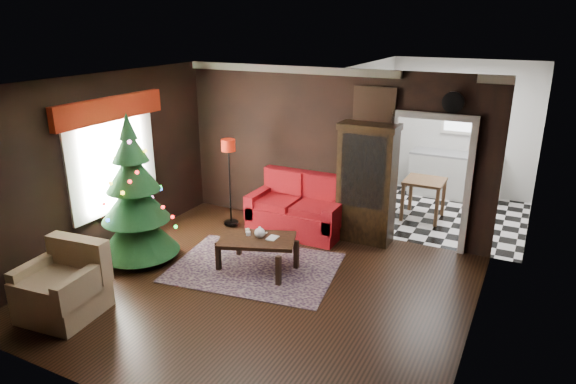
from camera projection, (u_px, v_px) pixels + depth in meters
The scene contains 26 objects.
floor at pixel (259, 289), 7.03m from camera, with size 5.50×5.50×0.00m, color black.
ceiling at pixel (254, 84), 6.13m from camera, with size 5.50×5.50×0.00m, color white.
wall_back at pixel (330, 151), 8.69m from camera, with size 5.50×5.50×0.00m, color black.
wall_front at pixel (113, 277), 4.47m from camera, with size 5.50×5.50×0.00m, color black.
wall_left at pixel (101, 167), 7.76m from camera, with size 5.50×5.50×0.00m, color black.
wall_right at pixel (480, 232), 5.40m from camera, with size 5.50×5.50×0.00m, color black.
doorway at pixel (429, 185), 8.07m from camera, with size 1.10×0.10×2.10m, color white, non-canonical shape.
left_window at pixel (112, 161), 7.89m from camera, with size 0.05×1.60×1.40m, color white.
valance at pixel (110, 109), 7.59m from camera, with size 0.12×2.10×0.35m, color maroon.
kitchen_floor at pixel (441, 215), 9.68m from camera, with size 3.00×3.00×0.00m, color white.
kitchen_window at pixel (463, 114), 10.35m from camera, with size 0.70×0.06×0.70m, color white.
rug at pixel (255, 267), 7.63m from camera, with size 2.40×1.75×0.01m, color #32252D.
loveseat at pixel (297, 205), 8.77m from camera, with size 1.70×0.90×1.00m, color maroon, non-canonical shape.
curio_cabinet at pixel (367, 186), 8.32m from camera, with size 0.90×0.45×1.90m, color black, non-canonical shape.
floor_lamp at pixel (230, 182), 8.90m from camera, with size 0.26×0.26×1.54m, color black, non-canonical shape.
christmas_tree at pixel (134, 195), 7.58m from camera, with size 1.22×1.22×2.33m, color black, non-canonical shape.
armchair at pixel (61, 282), 6.29m from camera, with size 0.91×0.91×0.93m, color #C9B785, non-canonical shape.
coffee_table at pixel (257, 254), 7.51m from camera, with size 1.09×0.66×0.49m, color black, non-canonical shape.
teapot at pixel (260, 232), 7.42m from camera, with size 0.18×0.18×0.17m, color white, non-canonical shape.
cup_a at pixel (248, 233), 7.53m from camera, with size 0.07×0.07×0.06m, color white.
cup_b at pixel (247, 231), 7.62m from camera, with size 0.07×0.07×0.06m, color white.
book at pixel (268, 231), 7.42m from camera, with size 0.14×0.01×0.20m, color tan.
wall_clock at pixel (453, 102), 7.49m from camera, with size 0.32×0.32×0.06m, color white.
painting at pixel (374, 105), 8.05m from camera, with size 0.62×0.05×0.52m, color #AC7B39.
kitchen_counter at pixel (455, 176), 10.54m from camera, with size 1.80×0.60×0.90m, color silver.
kitchen_table at pixel (423, 199), 9.43m from camera, with size 0.70×0.70×0.75m, color brown, non-canonical shape.
Camera 1 is at (3.18, -5.36, 3.55)m, focal length 31.69 mm.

